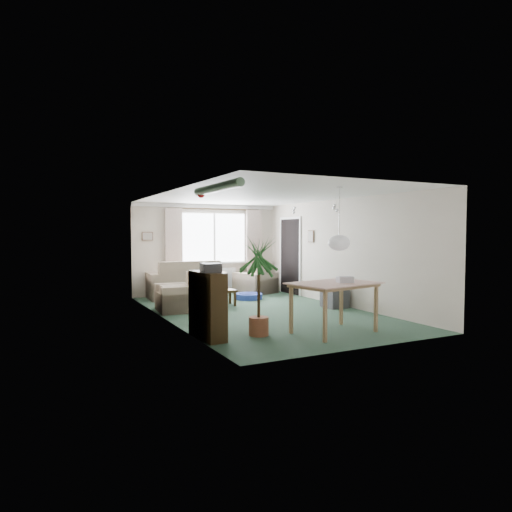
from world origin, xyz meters
name	(u,v)px	position (x,y,z in m)	size (l,w,h in m)	color
ground	(263,312)	(0.00, 0.00, 0.00)	(6.50, 6.50, 0.00)	#294534
window	(214,238)	(0.20, 3.23, 1.50)	(1.80, 0.03, 1.30)	white
curtain_rod	(215,209)	(0.20, 3.15, 2.27)	(2.60, 0.03, 0.03)	black
curtain_left	(174,247)	(-0.95, 3.13, 1.27)	(0.45, 0.08, 2.00)	beige
curtain_right	(254,246)	(1.35, 3.13, 1.27)	(0.45, 0.08, 2.00)	beige
radiator	(215,278)	(0.20, 3.19, 0.40)	(1.20, 0.10, 0.55)	white
doorway	(290,257)	(1.99, 2.20, 1.00)	(0.03, 0.95, 2.00)	black
pendant_lamp	(339,243)	(0.20, -2.30, 1.48)	(0.36, 0.36, 0.36)	white
tinsel_garland	(217,187)	(-1.92, -2.30, 2.28)	(1.60, 1.60, 0.12)	#196626
bauble_cluster_a	(294,208)	(1.30, 0.90, 2.22)	(0.20, 0.20, 0.20)	silver
bauble_cluster_b	(335,206)	(1.60, -0.30, 2.22)	(0.20, 0.20, 0.20)	silver
wall_picture_back	(147,236)	(-1.60, 3.23, 1.55)	(0.28, 0.03, 0.22)	brown
wall_picture_right	(311,236)	(1.98, 1.20, 1.55)	(0.03, 0.24, 0.30)	brown
sofa	(186,279)	(-0.75, 2.75, 0.47)	(1.89, 1.00, 0.94)	#C3B093
armchair_corner	(255,278)	(1.20, 2.73, 0.41)	(0.92, 0.87, 0.82)	beige
armchair_left	(178,292)	(-1.50, 0.94, 0.40)	(0.90, 0.85, 0.80)	beige
coffee_table	(218,298)	(-0.53, 1.17, 0.18)	(0.80, 0.45, 0.36)	black
photo_frame	(216,287)	(-0.57, 1.12, 0.44)	(0.12, 0.02, 0.16)	brown
bookshelf	(207,305)	(-1.84, -1.69, 0.52)	(0.28, 0.85, 1.04)	black
hifi_box	(211,268)	(-1.82, -1.78, 1.11)	(0.28, 0.35, 0.14)	#353539
houseplant	(259,286)	(-1.03, -1.85, 0.80)	(0.68, 0.68, 1.59)	#1E581E
dining_table	(334,308)	(0.16, -2.23, 0.40)	(1.29, 0.86, 0.81)	tan
gift_box	(345,280)	(0.32, -2.31, 0.87)	(0.25, 0.18, 0.12)	silver
tv_cube	(335,297)	(1.70, -0.17, 0.23)	(0.45, 0.50, 0.45)	#343338
pet_bed	(249,296)	(0.55, 1.81, 0.07)	(0.68, 0.68, 0.14)	navy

